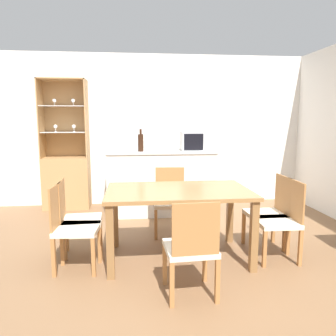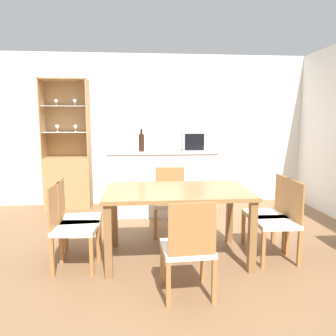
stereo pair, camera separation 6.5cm
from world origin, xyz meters
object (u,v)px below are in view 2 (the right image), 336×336
Objects in this scene: dining_chair_side_right_near at (280,221)px; dining_chair_head_far at (170,201)px; dining_chair_side_left_near at (71,227)px; wine_bottle at (142,142)px; dining_chair_head_near at (188,248)px; microwave at (196,141)px; display_cabinet at (68,172)px; dining_chair_side_left_far at (77,218)px; dining_table at (177,199)px; dining_chair_side_right_far at (269,213)px.

dining_chair_head_far is (-1.06, 0.91, 0.00)m from dining_chair_side_right_near.
wine_bottle is at bearing 162.03° from dining_chair_side_left_near.
dining_chair_head_near is 2.52m from wine_bottle.
microwave is (0.50, 0.93, 0.71)m from dining_chair_head_far.
dining_chair_side_right_near is 1.84× the size of microwave.
display_cabinet is 2.11m from dining_chair_head_far.
dining_chair_side_left_near is 1.00× the size of dining_chair_head_far.
dining_chair_side_left_near is at bearing -130.34° from microwave.
dining_chair_side_left_far is (-2.12, 0.27, 0.00)m from dining_chair_side_right_near.
dining_chair_side_left_near is (0.50, -2.32, -0.18)m from display_cabinet.
dining_table is 1.76× the size of dining_chair_side_left_near.
dining_chair_head_near is at bearing 122.47° from dining_chair_side_right_near.
dining_chair_side_left_near and dining_chair_head_near have the same top height.
dining_chair_side_right_near is 1.00× the size of dining_chair_side_left_far.
dining_chair_side_left_far is at bearing 172.80° from dining_table.
dining_chair_head_far is at bearing 58.40° from dining_chair_side_right_far.
dining_chair_side_right_near is 2.14m from dining_chair_side_left_far.
dining_chair_side_left_near is at bearing 145.70° from dining_chair_head_near.
dining_chair_head_near is 2.50× the size of wine_bottle.
dining_chair_head_near and dining_chair_head_far have the same top height.
display_cabinet is 1.44m from wine_bottle.
dining_table is 1.09m from dining_chair_side_right_near.
dining_chair_head_near is at bearing -101.36° from microwave.
dining_table is 0.81m from dining_chair_head_far.
dining_chair_side_right_far is (2.12, 0.00, 0.00)m from dining_chair_side_left_far.
dining_chair_head_far is (1.06, 0.64, 0.00)m from dining_chair_side_left_far.
dining_chair_side_right_near is at bearing -7.41° from dining_table.
display_cabinet is at bearing -163.57° from dining_chair_side_left_near.
dining_chair_head_far is at bearing -41.98° from display_cabinet.
dining_chair_side_left_near is 1.24m from dining_chair_head_near.
dining_chair_side_right_near and dining_chair_side_left_far have the same top height.
dining_chair_head_far is 1.27m from microwave.
dining_chair_side_right_far is 1.00× the size of dining_chair_head_near.
dining_chair_side_left_near reaches higher than dining_table.
dining_chair_side_left_near is at bearing -77.76° from display_cabinet.
microwave reaches higher than dining_chair_side_right_far.
dining_table is at bearing -77.86° from wine_bottle.
display_cabinet is at bearing 125.58° from dining_table.
dining_chair_head_far is (0.00, 0.77, -0.23)m from dining_table.
wine_bottle is at bearing 150.65° from dining_chair_side_left_far.
display_cabinet is at bearing 114.70° from dining_chair_head_near.
dining_chair_side_right_near is at bearing 27.91° from dining_chair_head_near.
dining_chair_side_right_near and dining_chair_side_right_far have the same top height.
dining_chair_side_left_far is (-0.00, 0.27, 0.00)m from dining_chair_side_left_near.
dining_chair_side_left_near is 2.12m from dining_chair_side_right_near.
display_cabinet reaches higher than dining_chair_side_right_far.
dining_chair_side_right_near is at bearing -51.25° from wine_bottle.
dining_chair_side_left_near is (-1.06, -0.13, -0.23)m from dining_table.
display_cabinet reaches higher than dining_chair_head_far.
dining_chair_side_left_far is 1.00× the size of dining_chair_head_far.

